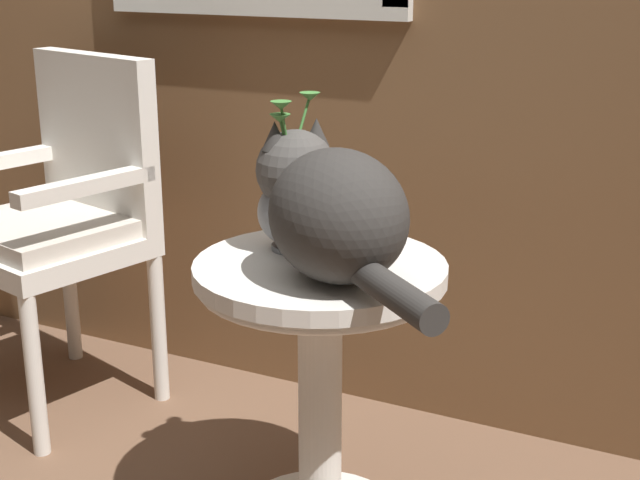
# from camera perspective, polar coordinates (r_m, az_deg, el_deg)

# --- Properties ---
(wicker_side_table) EXTENTS (0.53, 0.53, 0.64)m
(wicker_side_table) POSITION_cam_1_polar(r_m,az_deg,el_deg) (1.98, 0.00, -6.65)
(wicker_side_table) COLOR silver
(wicker_side_table) RESTS_ON ground_plane
(wicker_chair) EXTENTS (0.57, 0.56, 0.99)m
(wicker_chair) POSITION_cam_1_polar(r_m,az_deg,el_deg) (2.67, -15.65, 1.82)
(wicker_chair) COLOR silver
(wicker_chair) RESTS_ON ground_plane
(cat) EXTENTS (0.55, 0.47, 0.28)m
(cat) POSITION_cam_1_polar(r_m,az_deg,el_deg) (1.80, 0.69, 2.00)
(cat) COLOR #33302D
(cat) RESTS_ON wicker_side_table
(pewter_vase_with_ivy) EXTENTS (0.15, 0.15, 0.34)m
(pewter_vase_with_ivy) POSITION_cam_1_polar(r_m,az_deg,el_deg) (1.96, -1.82, 2.23)
(pewter_vase_with_ivy) COLOR slate
(pewter_vase_with_ivy) RESTS_ON wicker_side_table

